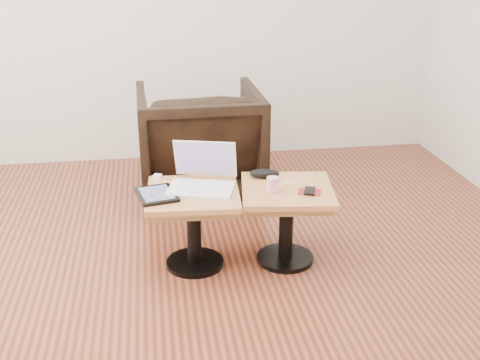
{
  "coord_description": "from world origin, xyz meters",
  "views": [
    {
      "loc": [
        -0.08,
        -2.5,
        1.67
      ],
      "look_at": [
        0.37,
        0.42,
        0.49
      ],
      "focal_mm": 45.0,
      "sensor_mm": 36.0,
      "label": 1
    }
  ],
  "objects": [
    {
      "name": "room_shell",
      "position": [
        0.0,
        0.0,
        1.35
      ],
      "size": [
        4.52,
        4.52,
        2.71
      ],
      "color": "#552713",
      "rests_on": "ground"
    },
    {
      "name": "glasses_case",
      "position": [
        0.53,
        0.55,
        0.47
      ],
      "size": [
        0.18,
        0.1,
        0.05
      ],
      "primitive_type": "ellipsoid",
      "rotation": [
        0.0,
        0.0,
        -0.19
      ],
      "color": "black",
      "rests_on": "side_table_right"
    },
    {
      "name": "earbuds_tangle",
      "position": [
        0.65,
        0.44,
        0.45
      ],
      "size": [
        0.07,
        0.06,
        0.01
      ],
      "color": "white",
      "rests_on": "side_table_right"
    },
    {
      "name": "laptop",
      "position": [
        0.17,
        0.47,
        0.49
      ],
      "size": [
        0.41,
        0.39,
        0.24
      ],
      "rotation": [
        0.0,
        0.0,
        -0.27
      ],
      "color": "white",
      "rests_on": "side_table_left"
    },
    {
      "name": "phone_on_sleeve",
      "position": [
        0.73,
        0.31,
        0.45
      ],
      "size": [
        0.14,
        0.12,
        0.01
      ],
      "rotation": [
        0.0,
        0.0,
        -0.34
      ],
      "color": "maroon",
      "rests_on": "side_table_right"
    },
    {
      "name": "charging_adapter",
      "position": [
        -0.06,
        0.63,
        0.45
      ],
      "size": [
        0.06,
        0.06,
        0.03
      ],
      "primitive_type": "cube",
      "rotation": [
        0.0,
        0.0,
        -0.46
      ],
      "color": "white",
      "rests_on": "side_table_left"
    },
    {
      "name": "striped_cup",
      "position": [
        0.53,
        0.35,
        0.48
      ],
      "size": [
        0.06,
        0.06,
        0.08
      ],
      "primitive_type": "cylinder",
      "rotation": [
        0.0,
        0.0,
        0.02
      ],
      "color": "#F04786",
      "rests_on": "side_table_right"
    },
    {
      "name": "armchair",
      "position": [
        0.24,
        1.43,
        0.38
      ],
      "size": [
        0.83,
        0.85,
        0.76
      ],
      "primitive_type": "imported",
      "rotation": [
        0.0,
        0.0,
        3.16
      ],
      "color": "black",
      "rests_on": "ground"
    },
    {
      "name": "side_table_left",
      "position": [
        0.12,
        0.42,
        0.33
      ],
      "size": [
        0.51,
        0.51,
        0.44
      ],
      "rotation": [
        0.0,
        0.0,
        -0.07
      ],
      "color": "black",
      "rests_on": "ground"
    },
    {
      "name": "side_table_right",
      "position": [
        0.62,
        0.39,
        0.33
      ],
      "size": [
        0.55,
        0.55,
        0.44
      ],
      "rotation": [
        0.0,
        0.0,
        -0.14
      ],
      "color": "black",
      "rests_on": "ground"
    },
    {
      "name": "tablet",
      "position": [
        -0.07,
        0.39,
        0.45
      ],
      "size": [
        0.24,
        0.28,
        0.02
      ],
      "rotation": [
        0.0,
        0.0,
        0.21
      ],
      "color": "black",
      "rests_on": "side_table_left"
    }
  ]
}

